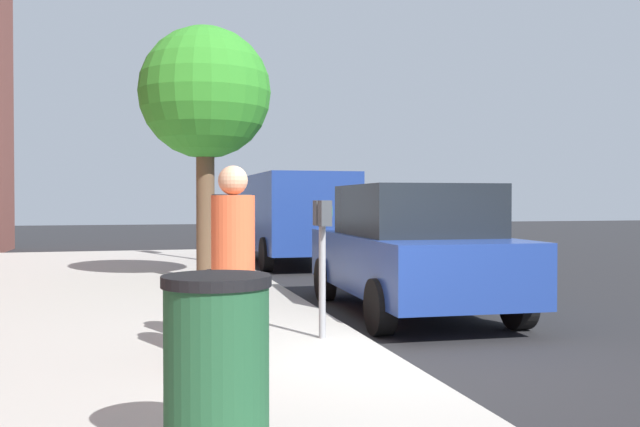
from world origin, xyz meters
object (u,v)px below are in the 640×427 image
parked_van_far (292,213)px  traffic_signal (207,158)px  parked_sedan_near (411,249)px  parking_meter (322,239)px  pedestrian_bystander (233,249)px  trash_bin (217,369)px  pedestrian_at_meter (232,243)px  street_tree (205,95)px

parked_van_far → traffic_signal: bearing=91.6°
parked_van_far → parked_sedan_near: bearing=180.0°
parking_meter → pedestrian_bystander: 1.39m
pedestrian_bystander → trash_bin: size_ratio=1.69×
parking_meter → pedestrian_bystander: size_ratio=0.83×
parked_sedan_near → parked_van_far: size_ratio=0.86×
pedestrian_at_meter → parked_sedan_near: bearing=22.9°
parked_sedan_near → trash_bin: parked_sedan_near is taller
parked_van_far → trash_bin: bearing=165.9°
parked_sedan_near → street_tree: size_ratio=1.00×
parked_sedan_near → pedestrian_at_meter: bearing=129.8°
parked_van_far → street_tree: size_ratio=1.17×
parked_sedan_near → trash_bin: 6.07m
street_tree → traffic_signal: bearing=-5.6°
pedestrian_at_meter → pedestrian_bystander: size_ratio=1.01×
parked_van_far → trash_bin: size_ratio=5.15×
pedestrian_bystander → street_tree: size_ratio=0.38×
pedestrian_bystander → street_tree: bearing=37.4°
trash_bin → street_tree: bearing=-4.8°
parked_sedan_near → trash_bin: bearing=148.0°
parking_meter → trash_bin: (-3.10, 1.41, -0.51)m
parked_van_far → traffic_signal: 2.47m
street_tree → pedestrian_bystander: bearing=176.9°
pedestrian_at_meter → traffic_signal: bearing=69.2°
trash_bin → traffic_signal: bearing=-5.1°
parking_meter → parked_van_far: size_ratio=0.27×
pedestrian_bystander → traffic_signal: (10.56, -0.76, 1.43)m
parked_sedan_near → street_tree: bearing=36.4°
pedestrian_at_meter → parked_sedan_near: (2.30, -2.76, -0.26)m
pedestrian_at_meter → trash_bin: 2.92m
traffic_signal → parked_sedan_near: bearing=-164.7°
traffic_signal → pedestrian_bystander: bearing=175.9°
street_tree → trash_bin: size_ratio=4.41×
parking_meter → street_tree: 5.92m
parked_sedan_near → parking_meter: bearing=138.5°
pedestrian_bystander → parked_van_far: size_ratio=0.33×
pedestrian_bystander → parked_sedan_near: pedestrian_bystander is taller
parked_sedan_near → street_tree: 4.90m
pedestrian_bystander → trash_bin: 2.26m
pedestrian_at_meter → pedestrian_bystander: (-0.67, 0.07, -0.01)m
pedestrian_bystander → trash_bin: pedestrian_bystander is taller
traffic_signal → parked_van_far: bearing=-88.4°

